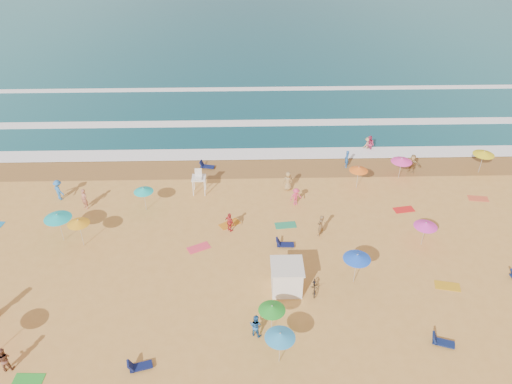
{
  "coord_description": "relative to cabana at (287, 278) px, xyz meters",
  "views": [
    {
      "loc": [
        -1.0,
        -28.64,
        24.6
      ],
      "look_at": [
        -0.15,
        6.0,
        1.5
      ],
      "focal_mm": 35.0,
      "sensor_mm": 36.0,
      "label": 1
    }
  ],
  "objects": [
    {
      "name": "loungers",
      "position": [
        5.13,
        1.51,
        -0.83
      ],
      "size": [
        55.1,
        23.42,
        0.34
      ],
      "color": "#0D1445",
      "rests_on": "ground"
    },
    {
      "name": "beach_umbrellas",
      "position": [
        2.28,
        4.57,
        1.13
      ],
      "size": [
        55.52,
        22.77,
        0.75
      ],
      "color": "#EA34B8",
      "rests_on": "ground"
    },
    {
      "name": "surf_foam",
      "position": [
        -1.69,
        25.14,
        -0.9
      ],
      "size": [
        200.0,
        18.7,
        0.05
      ],
      "color": "white",
      "rests_on": "ground"
    },
    {
      "name": "lifeguard_stand",
      "position": [
        -6.78,
        12.1,
        0.05
      ],
      "size": [
        1.2,
        1.2,
        2.1
      ],
      "primitive_type": null,
      "color": "white",
      "rests_on": "ground"
    },
    {
      "name": "ground",
      "position": [
        -1.69,
        3.82,
        -1.0
      ],
      "size": [
        220.0,
        220.0,
        0.0
      ],
      "primitive_type": "plane",
      "color": "gold",
      "rests_on": "ground"
    },
    {
      "name": "cabana",
      "position": [
        0.0,
        0.0,
        0.0
      ],
      "size": [
        2.0,
        2.0,
        2.0
      ],
      "primitive_type": "cube",
      "color": "white",
      "rests_on": "ground"
    },
    {
      "name": "towels",
      "position": [
        -1.97,
        2.8,
        -0.98
      ],
      "size": [
        44.84,
        18.44,
        0.03
      ],
      "color": "#CB5419",
      "rests_on": "ground"
    },
    {
      "name": "beachgoers",
      "position": [
        -2.14,
        8.42,
        -0.15
      ],
      "size": [
        33.29,
        26.66,
        2.15
      ],
      "color": "#E33861",
      "rests_on": "ground"
    },
    {
      "name": "cabana_roof",
      "position": [
        0.0,
        0.0,
        1.06
      ],
      "size": [
        2.2,
        2.2,
        0.12
      ],
      "primitive_type": "cube",
      "color": "silver",
      "rests_on": "cabana"
    },
    {
      "name": "bicycle",
      "position": [
        1.9,
        -0.3,
        -0.56
      ],
      "size": [
        0.78,
        1.74,
        0.89
      ],
      "primitive_type": "imported",
      "rotation": [
        0.0,
        0.0,
        -0.12
      ],
      "color": "black",
      "rests_on": "ground"
    },
    {
      "name": "wet_sand",
      "position": [
        -1.69,
        16.32,
        -0.99
      ],
      "size": [
        220.0,
        220.0,
        0.0
      ],
      "primitive_type": "plane",
      "color": "olive",
      "rests_on": "ground"
    }
  ]
}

